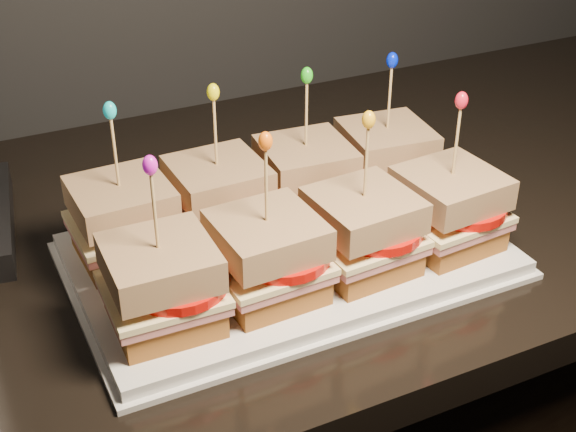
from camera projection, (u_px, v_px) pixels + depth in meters
name	position (u px, v px, depth m)	size (l,w,h in m)	color
granite_slab	(161.00, 248.00, 0.86)	(2.28, 0.64, 0.04)	black
platter	(288.00, 256.00, 0.80)	(0.41, 0.25, 0.02)	white
platter_rim	(288.00, 261.00, 0.80)	(0.42, 0.27, 0.01)	white
sandwich_0_bread_bot	(126.00, 244.00, 0.77)	(0.09, 0.09, 0.02)	brown
sandwich_0_ham	(125.00, 230.00, 0.77)	(0.09, 0.09, 0.01)	#B95F5F
sandwich_0_cheese	(124.00, 224.00, 0.76)	(0.10, 0.09, 0.01)	#FDE8A2
sandwich_0_tomato	(137.00, 217.00, 0.76)	(0.09, 0.09, 0.01)	red
sandwich_0_bread_top	(121.00, 199.00, 0.75)	(0.09, 0.09, 0.03)	#612E0D
sandwich_0_pick	(115.00, 156.00, 0.73)	(0.00, 0.00, 0.09)	tan
sandwich_0_frill	(110.00, 110.00, 0.70)	(0.01, 0.01, 0.02)	#0EBFCB
sandwich_1_bread_bot	(220.00, 221.00, 0.81)	(0.09, 0.09, 0.02)	brown
sandwich_1_ham	(219.00, 208.00, 0.80)	(0.09, 0.09, 0.01)	#B95F5F
sandwich_1_cheese	(219.00, 202.00, 0.80)	(0.10, 0.09, 0.01)	#FDE8A2
sandwich_1_tomato	(232.00, 195.00, 0.80)	(0.09, 0.09, 0.01)	red
sandwich_1_bread_top	(218.00, 178.00, 0.79)	(0.09, 0.09, 0.03)	#612E0D
sandwich_1_pick	(215.00, 136.00, 0.76)	(0.00, 0.00, 0.09)	tan
sandwich_1_frill	(213.00, 92.00, 0.74)	(0.01, 0.01, 0.02)	yellow
sandwich_2_bread_bot	(305.00, 201.00, 0.85)	(0.09, 0.09, 0.02)	brown
sandwich_2_ham	(305.00, 187.00, 0.84)	(0.09, 0.09, 0.01)	#B95F5F
sandwich_2_cheese	(306.00, 181.00, 0.84)	(0.10, 0.09, 0.01)	#FDE8A2
sandwich_2_tomato	(319.00, 175.00, 0.83)	(0.09, 0.09, 0.01)	red
sandwich_2_bread_top	(306.00, 158.00, 0.82)	(0.09, 0.09, 0.03)	#612E0D
sandwich_2_pick	(306.00, 118.00, 0.80)	(0.00, 0.00, 0.09)	tan
sandwich_2_frill	(307.00, 75.00, 0.78)	(0.01, 0.01, 0.02)	green
sandwich_3_bread_bot	(384.00, 181.00, 0.88)	(0.09, 0.09, 0.02)	brown
sandwich_3_ham	(385.00, 169.00, 0.88)	(0.09, 0.09, 0.01)	#B95F5F
sandwich_3_cheese	(385.00, 163.00, 0.87)	(0.10, 0.09, 0.01)	#FDE8A2
sandwich_3_tomato	(398.00, 157.00, 0.87)	(0.09, 0.09, 0.01)	red
sandwich_3_bread_top	(387.00, 140.00, 0.86)	(0.09, 0.09, 0.03)	#612E0D
sandwich_3_pick	(389.00, 101.00, 0.84)	(0.00, 0.00, 0.09)	tan
sandwich_3_frill	(392.00, 60.00, 0.81)	(0.01, 0.01, 0.02)	#0218DA
sandwich_4_bread_bot	(164.00, 311.00, 0.68)	(0.09, 0.09, 0.02)	brown
sandwich_4_ham	(163.00, 296.00, 0.68)	(0.09, 0.09, 0.01)	#B95F5F
sandwich_4_cheese	(162.00, 289.00, 0.67)	(0.10, 0.09, 0.01)	#FDE8A2
sandwich_4_tomato	(178.00, 282.00, 0.67)	(0.09, 0.09, 0.01)	red
sandwich_4_bread_top	(160.00, 262.00, 0.66)	(0.09, 0.09, 0.03)	#612E0D
sandwich_4_pick	(155.00, 216.00, 0.64)	(0.00, 0.00, 0.09)	tan
sandwich_4_frill	(150.00, 165.00, 0.61)	(0.01, 0.01, 0.02)	#D417CA
sandwich_5_bread_bot	(268.00, 282.00, 0.72)	(0.09, 0.09, 0.02)	brown
sandwich_5_ham	(267.00, 267.00, 0.71)	(0.09, 0.09, 0.01)	#B95F5F
sandwich_5_cheese	(267.00, 261.00, 0.71)	(0.10, 0.09, 0.01)	#FDE8A2
sandwich_5_tomato	(282.00, 254.00, 0.71)	(0.09, 0.09, 0.01)	red
sandwich_5_bread_top	(267.00, 235.00, 0.70)	(0.09, 0.09, 0.03)	#612E0D
sandwich_5_pick	(266.00, 190.00, 0.67)	(0.00, 0.00, 0.09)	tan
sandwich_5_frill	(265.00, 141.00, 0.65)	(0.01, 0.01, 0.02)	orange
sandwich_6_bread_bot	(361.00, 256.00, 0.76)	(0.09, 0.09, 0.02)	brown
sandwich_6_ham	(362.00, 241.00, 0.75)	(0.09, 0.09, 0.01)	#B95F5F
sandwich_6_cheese	(362.00, 235.00, 0.75)	(0.10, 0.09, 0.01)	#FDE8A2
sandwich_6_tomato	(377.00, 228.00, 0.74)	(0.09, 0.09, 0.01)	red
sandwich_6_bread_top	(364.00, 210.00, 0.73)	(0.09, 0.09, 0.03)	#612E0D
sandwich_6_pick	(366.00, 166.00, 0.71)	(0.00, 0.00, 0.09)	tan
sandwich_6_frill	(369.00, 120.00, 0.69)	(0.01, 0.01, 0.02)	#EBA716
sandwich_7_bread_bot	(446.00, 232.00, 0.79)	(0.09, 0.09, 0.02)	brown
sandwich_7_ham	(447.00, 218.00, 0.79)	(0.09, 0.09, 0.01)	#B95F5F
sandwich_7_cheese	(448.00, 212.00, 0.78)	(0.10, 0.09, 0.01)	#FDE8A2
sandwich_7_tomato	(463.00, 205.00, 0.78)	(0.09, 0.09, 0.01)	red
sandwich_7_bread_top	(451.00, 188.00, 0.77)	(0.09, 0.09, 0.03)	#612E0D
sandwich_7_pick	(456.00, 145.00, 0.75)	(0.00, 0.00, 0.09)	tan
sandwich_7_frill	(462.00, 100.00, 0.72)	(0.01, 0.01, 0.02)	red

